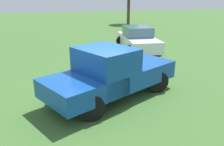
% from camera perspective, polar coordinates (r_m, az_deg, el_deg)
% --- Properties ---
extents(ground_plane, '(80.00, 80.00, 0.00)m').
position_cam_1_polar(ground_plane, '(8.52, -2.42, -5.57)').
color(ground_plane, '#3D662D').
extents(pickup_truck, '(5.16, 3.93, 1.83)m').
position_cam_1_polar(pickup_truck, '(8.01, -0.66, 0.14)').
color(pickup_truck, black).
rests_on(pickup_truck, ground_plane).
extents(sedan_near, '(2.50, 4.56, 1.50)m').
position_cam_1_polar(sedan_near, '(15.21, 6.32, 8.11)').
color(sedan_near, black).
rests_on(sedan_near, ground_plane).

